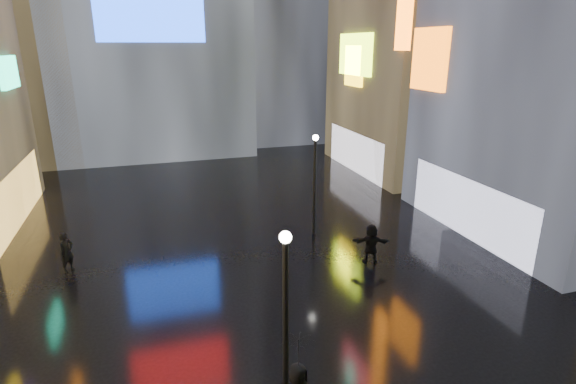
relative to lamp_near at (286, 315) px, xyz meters
name	(u,v)px	position (x,y,z in m)	size (l,w,h in m)	color
ground	(241,239)	(1.12, 11.36, -2.94)	(140.00, 140.00, 0.00)	black
lamp_near	(286,315)	(0.00, 0.00, 0.00)	(0.30, 0.30, 5.20)	black
lamp_far	(315,179)	(4.87, 10.85, 0.00)	(0.30, 0.30, 5.20)	black
pedestrian_5	(371,244)	(6.15, 7.07, -2.03)	(1.69, 0.54, 1.82)	black
pedestrian_6	(67,252)	(-6.65, 10.27, -2.05)	(0.65, 0.43, 1.79)	black
umbrella_2	(298,352)	(0.16, -0.50, -0.75)	(0.89, 0.90, 0.81)	black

